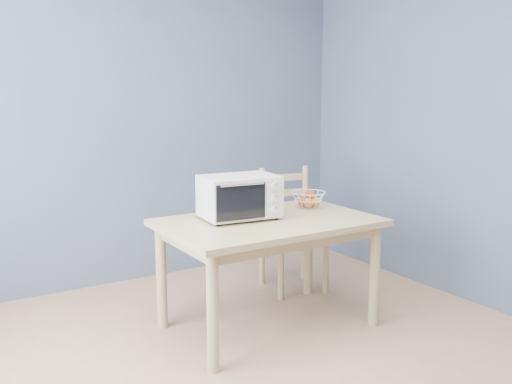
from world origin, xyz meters
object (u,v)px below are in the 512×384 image
fruit_basket (308,199)px  toaster_oven (237,196)px  dining_chair (291,230)px  dining_table (269,234)px

fruit_basket → toaster_oven: bearing=-175.6°
toaster_oven → fruit_basket: toaster_oven is taller
dining_chair → dining_table: bearing=-125.5°
toaster_oven → dining_chair: (0.77, 0.45, -0.42)m
fruit_basket → dining_chair: (0.14, 0.40, -0.33)m
toaster_oven → dining_chair: toaster_oven is taller
dining_table → fruit_basket: (0.46, 0.17, 0.16)m
dining_chair → fruit_basket: bearing=-98.6°
dining_table → dining_chair: 0.85m
toaster_oven → fruit_basket: (0.63, 0.05, -0.09)m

